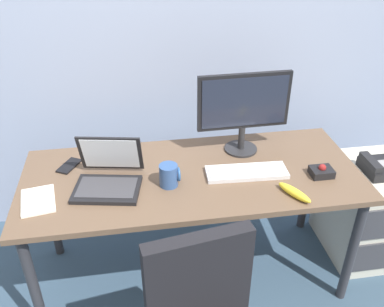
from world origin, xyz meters
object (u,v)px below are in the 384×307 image
at_px(keyboard, 247,172).
at_px(trackball_mouse, 322,171).
at_px(coffee_mug, 169,175).
at_px(paper_notepad, 38,201).
at_px(banana, 294,192).
at_px(cell_phone, 69,166).
at_px(laptop, 108,176).
at_px(monitor_main, 244,107).
at_px(file_cabinet, 365,210).
at_px(desk_phone, 378,167).

bearing_deg(keyboard, trackball_mouse, -10.65).
bearing_deg(coffee_mug, keyboard, 4.47).
bearing_deg(trackball_mouse, paper_notepad, 179.90).
bearing_deg(banana, cell_phone, 158.42).
height_order(laptop, coffee_mug, laptop).
distance_m(monitor_main, coffee_mug, 0.54).
distance_m(monitor_main, laptop, 0.78).
relative_size(monitor_main, laptop, 1.38).
relative_size(keyboard, trackball_mouse, 3.78).
bearing_deg(file_cabinet, laptop, -176.61).
distance_m(file_cabinet, monitor_main, 1.04).
height_order(desk_phone, coffee_mug, coffee_mug).
bearing_deg(paper_notepad, keyboard, 3.80).
distance_m(file_cabinet, desk_phone, 0.33).
relative_size(file_cabinet, keyboard, 1.40).
bearing_deg(file_cabinet, banana, -153.50).
xyz_separation_m(paper_notepad, banana, (1.18, -0.14, 0.01)).
relative_size(file_cabinet, paper_notepad, 2.80).
height_order(monitor_main, trackball_mouse, monitor_main).
relative_size(laptop, banana, 1.89).
bearing_deg(file_cabinet, paper_notepad, -174.61).
relative_size(desk_phone, cell_phone, 1.41).
bearing_deg(banana, keyboard, 129.36).
height_order(file_cabinet, cell_phone, cell_phone).
bearing_deg(file_cabinet, cell_phone, 176.36).
height_order(desk_phone, trackball_mouse, trackball_mouse).
xyz_separation_m(keyboard, coffee_mug, (-0.40, -0.03, 0.04)).
distance_m(laptop, coffee_mug, 0.29).
xyz_separation_m(laptop, cell_phone, (-0.21, 0.20, -0.05)).
xyz_separation_m(monitor_main, banana, (0.14, -0.45, -0.24)).
distance_m(paper_notepad, banana, 1.19).
distance_m(keyboard, paper_notepad, 1.01).
xyz_separation_m(monitor_main, laptop, (-0.72, -0.22, -0.21)).
relative_size(file_cabinet, banana, 3.06).
xyz_separation_m(file_cabinet, banana, (-0.63, -0.31, 0.44)).
xyz_separation_m(desk_phone, coffee_mug, (-1.19, -0.12, 0.16)).
xyz_separation_m(file_cabinet, cell_phone, (-1.70, 0.11, 0.43)).
distance_m(file_cabinet, paper_notepad, 1.87).
relative_size(trackball_mouse, coffee_mug, 0.98).
xyz_separation_m(desk_phone, keyboard, (-0.79, -0.09, 0.11)).
xyz_separation_m(monitor_main, keyboard, (-0.03, -0.23, -0.25)).
bearing_deg(desk_phone, banana, -154.41).
bearing_deg(cell_phone, monitor_main, 30.38).
bearing_deg(file_cabinet, desk_phone, -116.78).
height_order(paper_notepad, cell_phone, paper_notepad).
xyz_separation_m(coffee_mug, cell_phone, (-0.50, 0.24, -0.05)).
xyz_separation_m(laptop, coffee_mug, (0.29, -0.05, 0.00)).
bearing_deg(paper_notepad, cell_phone, 67.54).
height_order(keyboard, laptop, laptop).
distance_m(trackball_mouse, paper_notepad, 1.38).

